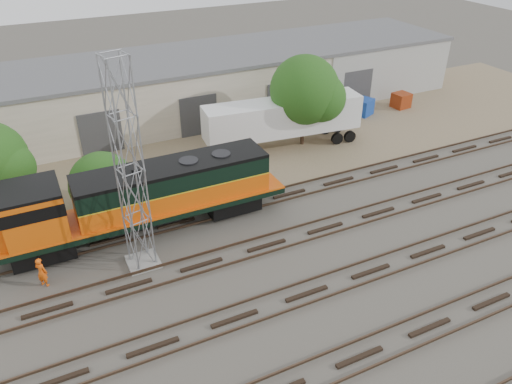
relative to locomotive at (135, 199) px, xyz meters
name	(u,v)px	position (x,y,z in m)	size (l,w,h in m)	color
ground	(279,261)	(6.29, -6.00, -2.42)	(140.00, 140.00, 0.00)	#47423A
dirt_strip	(189,153)	(6.29, 9.00, -2.41)	(80.00, 16.00, 0.02)	#726047
tracks	(307,294)	(6.29, -9.00, -2.34)	(80.00, 20.40, 0.28)	black
warehouse	(158,90)	(6.33, 16.98, 0.23)	(58.40, 10.40, 5.30)	beige
locomotive	(135,199)	(0.00, 0.00, 0.00)	(17.59, 3.09, 4.23)	black
signal_tower	(130,174)	(-0.53, -2.88, 3.21)	(1.70, 1.70, 11.56)	gray
worker	(42,272)	(-5.61, -2.40, -1.55)	(0.63, 0.42, 1.74)	#FB590D
semi_trailer	(287,118)	(13.75, 6.82, 0.02)	(12.80, 3.82, 3.88)	white
dumpster_blue	(363,107)	(23.38, 9.63, -1.67)	(1.60, 1.50, 1.50)	#163C98
dumpster_red	(401,100)	(27.74, 9.54, -1.72)	(1.50, 1.40, 1.40)	maroon
tree_mid	(107,186)	(-0.99, 3.47, -0.69)	(4.37, 4.16, 4.16)	#382619
tree_east	(309,92)	(15.41, 6.38, 2.02)	(5.66, 5.39, 7.27)	#382619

